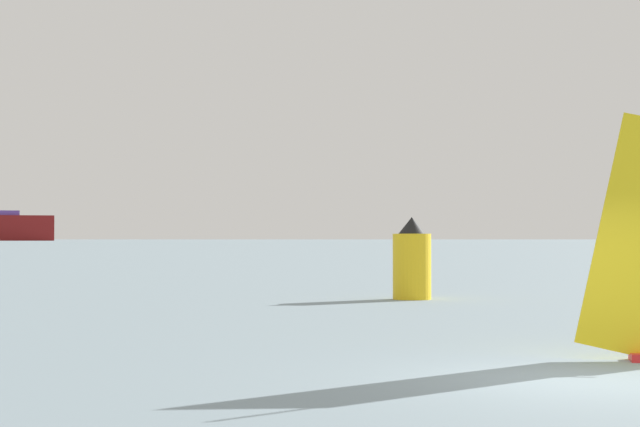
% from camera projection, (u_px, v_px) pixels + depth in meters
% --- Properties ---
extents(ground_plane, '(4000.00, 4000.00, 0.00)m').
position_uv_depth(ground_plane, '(593.00, 380.00, 14.39)').
color(ground_plane, gray).
extents(distant_headland, '(716.04, 283.73, 48.69)m').
position_uv_depth(distant_headland, '(488.00, 219.00, 1400.58)').
color(distant_headland, '#756B56').
rests_on(distant_headland, ground_plane).
extents(channel_buoy, '(1.14, 1.14, 2.46)m').
position_uv_depth(channel_buoy, '(412.00, 262.00, 33.13)').
color(channel_buoy, yellow).
rests_on(channel_buoy, ground_plane).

